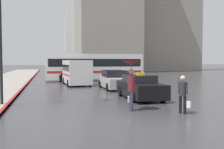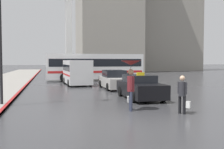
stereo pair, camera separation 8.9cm
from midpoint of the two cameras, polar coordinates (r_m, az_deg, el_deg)
ground_plane at (r=9.60m, az=5.81°, el=-10.46°), size 300.00×300.00×0.00m
taxi at (r=15.58m, az=6.00°, el=-2.83°), size 1.91×4.25×1.56m
sedan_red at (r=21.03m, az=0.36°, el=-1.26°), size 1.91×4.50×1.49m
ambulance_van at (r=24.66m, az=-7.88°, el=0.72°), size 2.32×5.24×2.30m
city_bus at (r=29.69m, az=-3.98°, el=1.88°), size 10.75×2.71×3.01m
pedestrian_with_umbrella at (r=11.63m, az=4.01°, el=0.38°), size 0.91×0.91×2.25m
pedestrian_man at (r=11.40m, az=15.00°, el=-3.74°), size 0.46×0.53×1.62m
traffic_light at (r=13.77m, az=-18.86°, el=11.83°), size 2.99×0.38×6.43m
building_tower_far at (r=64.79m, az=11.33°, el=14.28°), size 14.72×8.85×30.05m
monument_cross at (r=40.74m, az=-9.69°, el=13.43°), size 7.50×0.90×17.05m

